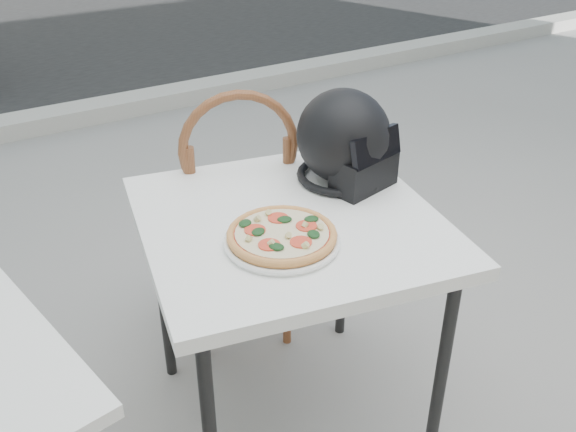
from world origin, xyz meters
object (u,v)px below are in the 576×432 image
plate (282,241)px  cafe_table_main (290,238)px  pizza (282,234)px  helmet (345,142)px  cafe_chair_main (238,207)px

plate → cafe_table_main: bearing=50.3°
pizza → helmet: helmet is taller
plate → pizza: bearing=55.7°
pizza → helmet: 0.45m
helmet → pizza: bearing=-161.1°
helmet → cafe_chair_main: size_ratio=0.33×
helmet → cafe_chair_main: 0.54m
pizza → cafe_chair_main: cafe_chair_main is taller
pizza → cafe_chair_main: 0.65m
cafe_table_main → cafe_chair_main: cafe_chair_main is taller
pizza → helmet: size_ratio=1.05×
cafe_table_main → plate: plate is taller
pizza → helmet: (0.37, 0.23, 0.10)m
helmet → cafe_chair_main: (-0.22, 0.35, -0.34)m
plate → helmet: 0.46m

